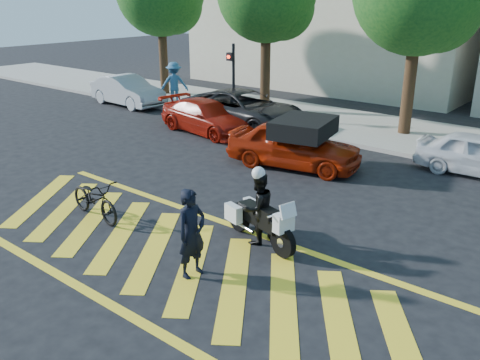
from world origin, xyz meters
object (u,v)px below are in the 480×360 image
Objects in this scene: officer_moto at (258,208)px; officer_bike at (192,233)px; parked_left at (207,117)px; bicycle at (95,199)px; red_convertible at (294,145)px; parked_far_left at (127,91)px; parked_mid_left at (243,110)px; police_motorcycle at (259,220)px.

officer_bike is at bearing 10.73° from officer_moto.
parked_left is at bearing -115.87° from officer_moto.
bicycle is 0.45× the size of red_convertible.
parked_far_left reaches higher than parked_left.
officer_moto is at bearing -124.08° from parked_left.
officer_moto reaches higher than parked_mid_left.
parked_far_left reaches higher than police_motorcycle.
bicycle is (-3.64, 0.45, -0.38)m from officer_bike.
bicycle is 4.05m from officer_moto.
parked_left is at bearing 62.92° from red_convertible.
officer_moto is (0.14, 1.87, -0.08)m from officer_bike.
parked_far_left is at bearing 64.89° from red_convertible.
parked_mid_left is at bearing -19.67° from parked_left.
officer_bike reaches higher than parked_mid_left.
police_motorcycle is at bearing -123.97° from parked_left.
parked_mid_left is at bearing 145.47° from police_motorcycle.
officer_bike is 1.10× the size of officer_moto.
officer_moto is at bearing -166.46° from red_convertible.
officer_moto is at bearing -1.28° from officer_bike.
bicycle is at bearing 86.03° from officer_bike.
parked_left is (6.41, -1.40, -0.08)m from parked_far_left.
red_convertible reaches higher than parked_far_left.
red_convertible is at bearing -140.09° from officer_moto.
police_motorcycle is 0.52× the size of red_convertible.
officer_bike is 0.32× the size of parked_mid_left.
officer_bike is 11.36m from parked_mid_left.
parked_mid_left is at bearing -124.64° from officer_moto.
red_convertible is 5.05m from parked_mid_left.
bicycle reaches higher than police_motorcycle.
officer_bike is 1.88m from officer_moto.
officer_moto is 5.29m from red_convertible.
bicycle is at bearing -54.33° from officer_moto.
parked_mid_left is (7.11, 0.00, 0.05)m from parked_far_left.
officer_moto is 0.38× the size of red_convertible.
bicycle is 13.29m from parked_far_left.
police_motorcycle is (3.80, 1.43, 0.03)m from bicycle.
officer_bike reaches higher than bicycle.
police_motorcycle is 9.45m from parked_left.
red_convertible reaches higher than parked_left.
parked_far_left is (-13.40, 9.46, -0.17)m from officer_bike.
officer_bike is at bearing -91.31° from bicycle.
parked_mid_left is (-6.29, 9.46, -0.12)m from officer_bike.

